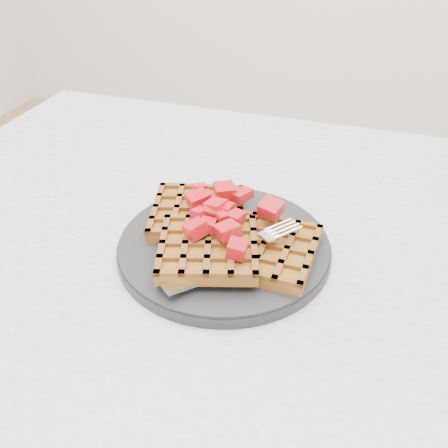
# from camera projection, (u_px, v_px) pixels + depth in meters

# --- Properties ---
(table) EXTENTS (1.20, 0.80, 0.75)m
(table) POSITION_uv_depth(u_px,v_px,m) (311.00, 331.00, 0.64)
(table) COLOR silver
(table) RESTS_ON ground
(plate) EXTENTS (0.25, 0.25, 0.02)m
(plate) POSITION_uv_depth(u_px,v_px,m) (224.00, 246.00, 0.59)
(plate) COLOR black
(plate) RESTS_ON table
(waffles) EXTENTS (0.22, 0.21, 0.03)m
(waffles) POSITION_uv_depth(u_px,v_px,m) (223.00, 235.00, 0.57)
(waffles) COLOR #8E581E
(waffles) RESTS_ON plate
(strawberry_pile) EXTENTS (0.15, 0.15, 0.02)m
(strawberry_pile) POSITION_uv_depth(u_px,v_px,m) (224.00, 214.00, 0.56)
(strawberry_pile) COLOR maroon
(strawberry_pile) RESTS_ON waffles
(fork) EXTENTS (0.13, 0.16, 0.02)m
(fork) POSITION_uv_depth(u_px,v_px,m) (245.00, 260.00, 0.54)
(fork) COLOR silver
(fork) RESTS_ON plate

